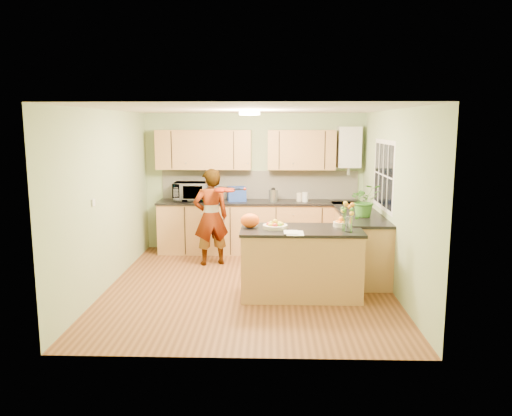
{
  "coord_description": "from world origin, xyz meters",
  "views": [
    {
      "loc": [
        0.31,
        -6.89,
        2.29
      ],
      "look_at": [
        0.09,
        0.5,
        1.06
      ],
      "focal_mm": 35.0,
      "sensor_mm": 36.0,
      "label": 1
    }
  ],
  "objects": [
    {
      "name": "back_counter",
      "position": [
        0.1,
        1.95,
        0.47
      ],
      "size": [
        3.64,
        0.62,
        0.94
      ],
      "color": "#A27B40",
      "rests_on": "floor"
    },
    {
      "name": "blue_box",
      "position": [
        -0.31,
        1.96,
        1.07
      ],
      "size": [
        0.36,
        0.3,
        0.26
      ],
      "primitive_type": "cube",
      "rotation": [
        0.0,
        0.0,
        0.21
      ],
      "color": "#213C97",
      "rests_on": "back_counter"
    },
    {
      "name": "ceiling_lamp",
      "position": [
        0.0,
        0.3,
        2.46
      ],
      "size": [
        0.3,
        0.3,
        0.07
      ],
      "color": "#FFEABF",
      "rests_on": "ceiling"
    },
    {
      "name": "fruit_dish",
      "position": [
        0.37,
        -0.37,
        0.97
      ],
      "size": [
        0.33,
        0.33,
        0.12
      ],
      "color": "beige",
      "rests_on": "peninsula_island"
    },
    {
      "name": "light_switch",
      "position": [
        -1.99,
        -0.6,
        1.3
      ],
      "size": [
        0.02,
        0.09,
        0.09
      ],
      "primitive_type": "cube",
      "color": "silver",
      "rests_on": "wall_left"
    },
    {
      "name": "papers",
      "position": [
        0.62,
        -0.67,
        0.93
      ],
      "size": [
        0.22,
        0.3,
        0.01
      ],
      "primitive_type": "cube",
      "color": "white",
      "rests_on": "peninsula_island"
    },
    {
      "name": "jar_white",
      "position": [
        0.92,
        1.91,
        1.02
      ],
      "size": [
        0.12,
        0.12,
        0.17
      ],
      "primitive_type": "cylinder",
      "rotation": [
        0.0,
        0.0,
        -0.16
      ],
      "color": "silver",
      "rests_on": "back_counter"
    },
    {
      "name": "violinist",
      "position": [
        -0.67,
        1.13,
        0.8
      ],
      "size": [
        0.68,
        0.56,
        1.59
      ],
      "primitive_type": "imported",
      "rotation": [
        0.0,
        0.0,
        3.49
      ],
      "color": "#E3A98B",
      "rests_on": "floor"
    },
    {
      "name": "window_right",
      "position": [
        1.99,
        0.6,
        1.55
      ],
      "size": [
        0.01,
        1.3,
        1.05
      ],
      "color": "silver",
      "rests_on": "wall_right"
    },
    {
      "name": "microwave",
      "position": [
        -1.13,
        1.97,
        1.11
      ],
      "size": [
        0.61,
        0.42,
        0.33
      ],
      "primitive_type": "imported",
      "rotation": [
        0.0,
        0.0,
        -0.02
      ],
      "color": "silver",
      "rests_on": "back_counter"
    },
    {
      "name": "potted_plant",
      "position": [
        1.7,
        0.46,
        1.19
      ],
      "size": [
        0.5,
        0.45,
        0.49
      ],
      "primitive_type": "imported",
      "rotation": [
        0.0,
        0.0,
        0.15
      ],
      "color": "#377326",
      "rests_on": "right_counter"
    },
    {
      "name": "upper_cabinets",
      "position": [
        -0.18,
        2.08,
        1.85
      ],
      "size": [
        3.2,
        0.34,
        0.7
      ],
      "color": "#A27B40",
      "rests_on": "wall_back"
    },
    {
      "name": "wall_left",
      "position": [
        -2.0,
        0.0,
        1.25
      ],
      "size": [
        0.02,
        4.5,
        2.5
      ],
      "primitive_type": "cube",
      "color": "#96B07E",
      "rests_on": "floor"
    },
    {
      "name": "floor",
      "position": [
        0.0,
        0.0,
        0.0
      ],
      "size": [
        4.5,
        4.5,
        0.0
      ],
      "primitive_type": "plane",
      "color": "brown",
      "rests_on": "ground"
    },
    {
      "name": "peninsula_island",
      "position": [
        0.72,
        -0.37,
        0.46
      ],
      "size": [
        1.61,
        0.83,
        0.93
      ],
      "color": "#A27B40",
      "rests_on": "floor"
    },
    {
      "name": "wall_back",
      "position": [
        0.0,
        2.25,
        1.25
      ],
      "size": [
        4.0,
        0.02,
        2.5
      ],
      "primitive_type": "cube",
      "color": "#96B07E",
      "rests_on": "floor"
    },
    {
      "name": "kettle",
      "position": [
        0.35,
        1.91,
        1.06
      ],
      "size": [
        0.15,
        0.15,
        0.29
      ],
      "rotation": [
        0.0,
        0.0,
        0.15
      ],
      "color": "#B0B0B5",
      "rests_on": "back_counter"
    },
    {
      "name": "orange_bag",
      "position": [
        0.03,
        -0.32,
        1.02
      ],
      "size": [
        0.3,
        0.27,
        0.19
      ],
      "primitive_type": "ellipsoid",
      "rotation": [
        0.0,
        0.0,
        0.24
      ],
      "color": "#FF5F15",
      "rests_on": "peninsula_island"
    },
    {
      "name": "boiler",
      "position": [
        1.7,
        2.09,
        1.9
      ],
      "size": [
        0.4,
        0.3,
        0.86
      ],
      "color": "silver",
      "rests_on": "wall_back"
    },
    {
      "name": "wall_front",
      "position": [
        0.0,
        -2.25,
        1.25
      ],
      "size": [
        4.0,
        0.02,
        2.5
      ],
      "primitive_type": "cube",
      "color": "#96B07E",
      "rests_on": "floor"
    },
    {
      "name": "jar_cream",
      "position": [
        0.82,
        1.95,
        1.02
      ],
      "size": [
        0.12,
        0.12,
        0.15
      ],
      "primitive_type": "cylinder",
      "rotation": [
        0.0,
        0.0,
        0.23
      ],
      "color": "beige",
      "rests_on": "back_counter"
    },
    {
      "name": "wall_right",
      "position": [
        2.0,
        0.0,
        1.25
      ],
      "size": [
        0.02,
        4.5,
        2.5
      ],
      "primitive_type": "cube",
      "color": "#96B07E",
      "rests_on": "floor"
    },
    {
      "name": "splashback",
      "position": [
        0.1,
        2.23,
        1.2
      ],
      "size": [
        3.6,
        0.02,
        0.52
      ],
      "primitive_type": "cube",
      "color": "beige",
      "rests_on": "back_counter"
    },
    {
      "name": "right_counter",
      "position": [
        1.7,
        0.85,
        0.47
      ],
      "size": [
        0.62,
        2.24,
        0.94
      ],
      "color": "#A27B40",
      "rests_on": "floor"
    },
    {
      "name": "flower_vase",
      "position": [
        1.32,
        -0.55,
        1.22
      ],
      "size": [
        0.24,
        0.24,
        0.44
      ],
      "rotation": [
        0.0,
        0.0,
        0.02
      ],
      "color": "silver",
      "rests_on": "peninsula_island"
    },
    {
      "name": "orange_bowl",
      "position": [
        1.27,
        -0.22,
        0.98
      ],
      "size": [
        0.22,
        0.22,
        0.13
      ],
      "color": "beige",
      "rests_on": "peninsula_island"
    },
    {
      "name": "ceiling",
      "position": [
        0.0,
        0.0,
        2.5
      ],
      "size": [
        4.0,
        4.5,
        0.02
      ],
      "primitive_type": "cube",
      "color": "silver",
      "rests_on": "wall_back"
    },
    {
      "name": "violin",
      "position": [
        -0.47,
        0.91,
        1.28
      ],
      "size": [
        0.68,
        0.59,
        0.17
      ],
      "primitive_type": null,
      "rotation": [
        0.17,
        0.0,
        -0.61
      ],
      "color": "#550B05",
      "rests_on": "violinist"
    }
  ]
}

